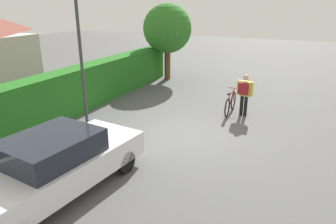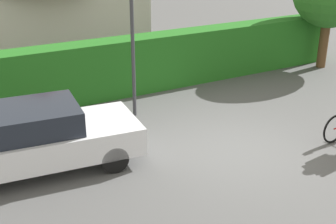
% 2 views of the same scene
% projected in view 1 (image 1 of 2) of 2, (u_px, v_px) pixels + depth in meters
% --- Properties ---
extents(ground_plane, '(60.00, 60.00, 0.00)m').
position_uv_depth(ground_plane, '(183.00, 134.00, 10.40)').
color(ground_plane, '#525252').
extents(hedge_row, '(14.88, 0.90, 1.74)m').
position_uv_depth(hedge_row, '(69.00, 92.00, 12.02)').
color(hedge_row, '#23691D').
rests_on(hedge_row, ground).
extents(parked_car_near, '(4.61, 2.25, 1.43)m').
position_uv_depth(parked_car_near, '(55.00, 164.00, 7.01)').
color(parked_car_near, silver).
rests_on(parked_car_near, ground).
extents(bicycle, '(1.74, 0.50, 0.90)m').
position_uv_depth(bicycle, '(230.00, 103.00, 12.27)').
color(bicycle, black).
rests_on(bicycle, ground).
extents(person_rider, '(0.42, 0.65, 1.62)m').
position_uv_depth(person_rider, '(244.00, 91.00, 11.74)').
color(person_rider, black).
rests_on(person_rider, ground).
extents(street_lamp, '(0.28, 0.28, 4.66)m').
position_uv_depth(street_lamp, '(80.00, 44.00, 9.59)').
color(street_lamp, '#38383D').
rests_on(street_lamp, ground).
extents(tree_kerbside, '(2.65, 2.65, 4.14)m').
position_uv_depth(tree_kerbside, '(167.00, 29.00, 16.88)').
color(tree_kerbside, brown).
rests_on(tree_kerbside, ground).
extents(fire_hydrant, '(0.20, 0.20, 0.81)m').
position_uv_depth(fire_hydrant, '(18.00, 156.00, 8.02)').
color(fire_hydrant, red).
rests_on(fire_hydrant, ground).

